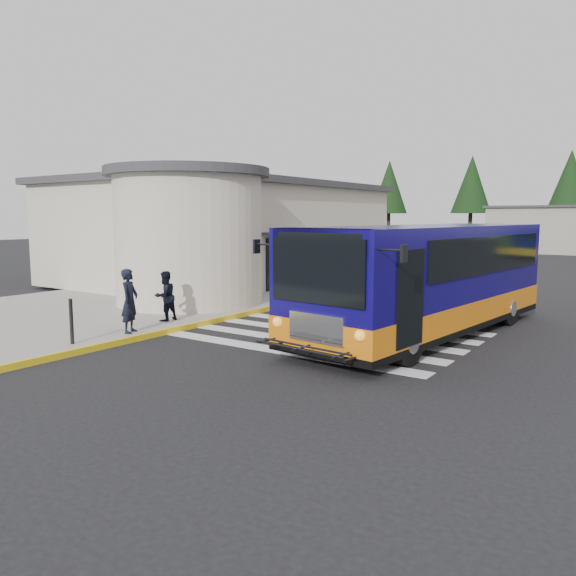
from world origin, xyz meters
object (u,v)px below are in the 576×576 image
Objects in this scene: pedestrian_a at (130,301)px; bollard at (71,321)px; pedestrian_b at (165,296)px; transit_bus at (427,283)px.

bollard is (-0.10, -1.71, -0.30)m from pedestrian_a.
pedestrian_b reaches higher than bollard.
pedestrian_a is 1.82m from pedestrian_b.
bollard is at bearing 150.67° from pedestrian_a.
bollard is (0.41, -3.46, -0.19)m from pedestrian_b.
pedestrian_a is (-6.38, -4.96, -0.43)m from transit_bus.
transit_bus is at bearing 45.82° from bollard.
transit_bus is at bearing -78.06° from pedestrian_a.
transit_bus is 8.09m from pedestrian_a.
pedestrian_a reaches higher than pedestrian_b.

